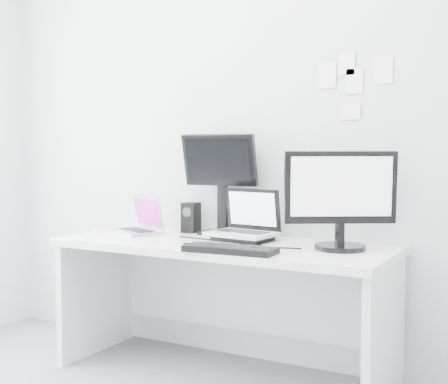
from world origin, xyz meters
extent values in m
plane|color=silver|center=(0.00, 1.60, 1.35)|extent=(3.60, 0.00, 3.60)
cube|color=white|center=(0.00, 1.25, 0.36)|extent=(1.80, 0.70, 0.73)
cube|color=#B3B3B7|center=(-0.62, 1.30, 0.84)|extent=(0.38, 0.34, 0.23)
cube|color=black|center=(-0.35, 1.50, 0.82)|extent=(0.10, 0.10, 0.18)
cube|color=#B0B3B8|center=(0.07, 1.34, 0.87)|extent=(0.38, 0.31, 0.29)
cube|color=black|center=(-0.15, 1.51, 1.03)|extent=(0.45, 0.20, 0.60)
cube|color=black|center=(0.63, 1.32, 0.98)|extent=(0.60, 0.50, 0.50)
cube|color=black|center=(0.19, 0.98, 0.74)|extent=(0.46, 0.19, 0.03)
ellipsoid|color=black|center=(0.30, 1.02, 0.75)|extent=(0.11, 0.08, 0.03)
cube|color=white|center=(0.45, 1.59, 1.62)|extent=(0.10, 0.00, 0.14)
cube|color=white|center=(0.60, 1.59, 1.58)|extent=(0.09, 0.00, 0.13)
cube|color=white|center=(0.75, 1.59, 1.63)|extent=(0.10, 0.00, 0.14)
cube|color=white|center=(0.58, 1.59, 1.42)|extent=(0.11, 0.00, 0.08)
cube|color=white|center=(0.56, 1.59, 1.68)|extent=(0.09, 0.00, 0.12)
camera|label=1|loc=(1.59, -1.61, 1.23)|focal=49.83mm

